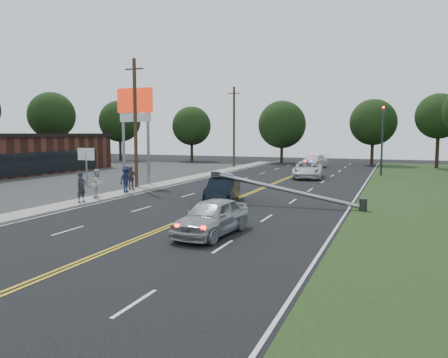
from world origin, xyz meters
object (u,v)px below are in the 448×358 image
at_px(utility_pole_mid, 135,123).
at_px(emergency_b, 314,161).
at_px(small_sign, 86,157).
at_px(traffic_signal, 382,134).
at_px(bystander_a, 81,187).
at_px(bystander_c, 126,179).
at_px(pylon_sign, 135,113).
at_px(emergency_a, 308,170).
at_px(bystander_d, 131,178).
at_px(waiting_sedan, 212,217).
at_px(fallen_streetlight, 294,191).
at_px(bystander_b, 98,183).
at_px(utility_pole_far, 234,127).
at_px(crashed_sedan, 223,190).

xyz_separation_m(utility_pole_mid, emergency_b, (9.30, 25.61, -4.28)).
bearing_deg(small_sign, traffic_signal, 38.90).
distance_m(bystander_a, bystander_c, 4.82).
xyz_separation_m(traffic_signal, emergency_b, (-8.20, 7.62, -3.41)).
relative_size(pylon_sign, emergency_a, 1.38).
bearing_deg(pylon_sign, traffic_signal, 40.39).
bearing_deg(bystander_d, emergency_b, 17.01).
bearing_deg(waiting_sedan, fallen_streetlight, 83.54).
distance_m(pylon_sign, bystander_a, 11.32).
height_order(pylon_sign, traffic_signal, pylon_sign).
relative_size(traffic_signal, utility_pole_mid, 0.70).
xyz_separation_m(emergency_b, bystander_a, (-8.11, -33.49, 0.26)).
bearing_deg(emergency_a, fallen_streetlight, -89.43).
bearing_deg(bystander_a, bystander_c, 4.98).
bearing_deg(waiting_sedan, emergency_b, 98.36).
distance_m(utility_pole_mid, emergency_b, 27.58).
distance_m(utility_pole_mid, bystander_b, 7.20).
xyz_separation_m(fallen_streetlight, utility_pole_mid, (-13.39, 4.00, 4.17)).
height_order(small_sign, bystander_d, small_sign).
bearing_deg(utility_pole_mid, fallen_streetlight, -16.64).
distance_m(utility_pole_far, bystander_c, 25.39).
bearing_deg(small_sign, emergency_b, 61.17).
bearing_deg(bystander_b, emergency_a, -47.16).
bearing_deg(emergency_b, traffic_signal, -31.55).
bearing_deg(bystander_d, waiting_sedan, -99.07).
bearing_deg(pylon_sign, bystander_d, -62.69).
bearing_deg(emergency_b, utility_pole_mid, -98.62).
bearing_deg(utility_pole_far, bystander_b, -88.19).
xyz_separation_m(fallen_streetlight, bystander_d, (-12.79, 2.32, 0.08)).
bearing_deg(emergency_b, bystander_b, -93.62).
bearing_deg(utility_pole_far, small_sign, -102.31).
bearing_deg(emergency_b, small_sign, -107.49).
bearing_deg(pylon_sign, fallen_streetlight, -22.22).
xyz_separation_m(fallen_streetlight, emergency_b, (-4.09, 29.61, -0.12)).
bearing_deg(traffic_signal, pylon_sign, -139.61).
relative_size(utility_pole_mid, bystander_b, 5.34).
bearing_deg(small_sign, waiting_sedan, -36.74).
bearing_deg(emergency_a, bystander_c, -129.41).
height_order(pylon_sign, bystander_d, pylon_sign).
distance_m(crashed_sedan, waiting_sedan, 8.97).
xyz_separation_m(pylon_sign, emergency_a, (12.31, 10.80, -5.19)).
relative_size(crashed_sedan, bystander_a, 2.51).
relative_size(fallen_streetlight, bystander_c, 4.99).
height_order(pylon_sign, bystander_a, pylon_sign).
relative_size(utility_pole_mid, emergency_b, 1.82).
bearing_deg(bystander_d, bystander_a, -139.88).
xyz_separation_m(utility_pole_mid, bystander_c, (1.13, -3.05, -4.03)).
xyz_separation_m(utility_pole_far, bystander_c, (1.13, -25.05, -4.03)).
distance_m(pylon_sign, utility_pole_mid, 2.55).
bearing_deg(crashed_sedan, traffic_signal, 56.15).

